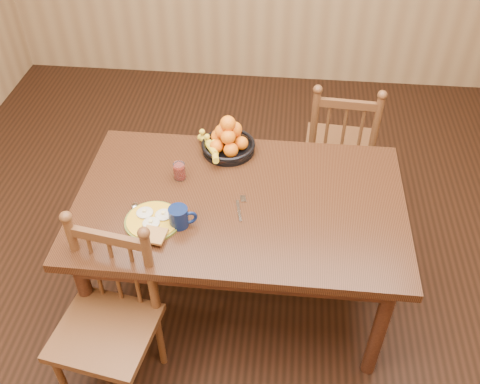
# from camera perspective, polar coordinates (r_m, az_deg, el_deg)

# --- Properties ---
(room) EXTENTS (4.52, 5.02, 2.72)m
(room) POSITION_cam_1_polar(r_m,az_deg,el_deg) (2.23, 0.00, 10.56)
(room) COLOR black
(room) RESTS_ON ground
(dining_table) EXTENTS (1.60, 1.00, 0.75)m
(dining_table) POSITION_cam_1_polar(r_m,az_deg,el_deg) (2.65, 0.00, -2.17)
(dining_table) COLOR black
(dining_table) RESTS_ON ground
(chair_far) EXTENTS (0.46, 0.44, 0.95)m
(chair_far) POSITION_cam_1_polar(r_m,az_deg,el_deg) (3.45, 10.58, 4.74)
(chair_far) COLOR #4C2917
(chair_far) RESTS_ON ground
(chair_near) EXTENTS (0.49, 0.47, 0.94)m
(chair_near) POSITION_cam_1_polar(r_m,az_deg,el_deg) (2.56, -13.89, -13.32)
(chair_near) COLOR #4C2917
(chair_near) RESTS_ON ground
(breakfast_plate) EXTENTS (0.26, 0.29, 0.04)m
(breakfast_plate) POSITION_cam_1_polar(r_m,az_deg,el_deg) (2.50, -9.27, -3.08)
(breakfast_plate) COLOR #59601E
(breakfast_plate) RESTS_ON dining_table
(fork) EXTENTS (0.05, 0.18, 0.00)m
(fork) POSITION_cam_1_polar(r_m,az_deg,el_deg) (2.55, 0.03, -1.56)
(fork) COLOR silver
(fork) RESTS_ON dining_table
(spoon) EXTENTS (0.06, 0.15, 0.01)m
(spoon) POSITION_cam_1_polar(r_m,az_deg,el_deg) (2.59, -11.22, -1.82)
(spoon) COLOR silver
(spoon) RESTS_ON dining_table
(coffee_mug) EXTENTS (0.13, 0.09, 0.10)m
(coffee_mug) POSITION_cam_1_polar(r_m,az_deg,el_deg) (2.45, -6.47, -2.65)
(coffee_mug) COLOR #0B1840
(coffee_mug) RESTS_ON dining_table
(juice_glass) EXTENTS (0.06, 0.06, 0.09)m
(juice_glass) POSITION_cam_1_polar(r_m,az_deg,el_deg) (2.71, -6.48, 2.19)
(juice_glass) COLOR silver
(juice_glass) RESTS_ON dining_table
(fruit_bowl) EXTENTS (0.32, 0.32, 0.22)m
(fruit_bowl) POSITION_cam_1_polar(r_m,az_deg,el_deg) (2.85, -1.40, 5.49)
(fruit_bowl) COLOR black
(fruit_bowl) RESTS_ON dining_table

